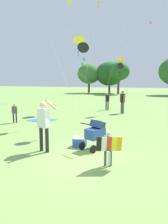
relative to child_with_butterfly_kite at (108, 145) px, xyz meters
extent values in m
plane|color=#75994C|center=(-0.87, 0.17, -0.61)|extent=(120.00, 120.00, 0.00)
cylinder|color=brown|center=(-10.99, 31.72, 0.28)|extent=(0.36, 0.36, 1.78)
ellipsoid|color=#387033|center=(-10.99, 31.72, 2.84)|extent=(4.17, 3.75, 3.54)
cylinder|color=brown|center=(-7.37, 32.35, 0.12)|extent=(0.36, 0.36, 1.45)
ellipsoid|color=#235623|center=(-7.37, 32.35, 2.82)|extent=(4.95, 4.46, 4.21)
cylinder|color=brown|center=(-5.31, 29.87, 0.55)|extent=(0.36, 0.36, 2.31)
ellipsoid|color=#235623|center=(-5.31, 29.87, 3.13)|extent=(3.56, 3.20, 3.02)
cylinder|color=#4C4C51|center=(0.06, 0.06, -0.36)|extent=(0.07, 0.07, 0.49)
cylinder|color=#4C4C51|center=(-0.09, 0.01, -0.36)|extent=(0.07, 0.07, 0.49)
cube|color=#2D8C4C|center=(-0.01, 0.04, 0.07)|extent=(0.25, 0.20, 0.37)
cylinder|color=beige|center=(0.11, 0.08, 0.05)|extent=(0.05, 0.05, 0.33)
cylinder|color=beige|center=(-0.14, -0.01, 0.05)|extent=(0.05, 0.05, 0.33)
sphere|color=beige|center=(-0.01, 0.04, 0.33)|extent=(0.13, 0.13, 0.13)
cube|color=#F4A319|center=(0.31, -0.04, 0.08)|extent=(0.18, 0.19, 0.43)
cube|color=yellow|center=(0.18, -0.08, 0.08)|extent=(0.18, 0.19, 0.43)
cube|color=red|center=(0.05, -0.13, 0.08)|extent=(0.18, 0.19, 0.43)
cube|color=white|center=(-0.08, -0.18, 0.08)|extent=(0.18, 0.19, 0.43)
cube|color=black|center=(-0.21, -0.23, 0.08)|extent=(0.18, 0.19, 0.43)
cube|color=white|center=(0.06, -0.15, -0.32)|extent=(0.08, 0.04, 0.36)
cylinder|color=#232328|center=(-2.45, 0.56, -0.19)|extent=(0.12, 0.12, 0.83)
cylinder|color=#232328|center=(-2.20, 0.50, -0.19)|extent=(0.12, 0.12, 0.83)
cube|color=silver|center=(-2.32, 0.53, 0.54)|extent=(0.41, 0.30, 0.62)
cylinder|color=beige|center=(-2.54, 0.58, 0.50)|extent=(0.09, 0.09, 0.56)
cylinder|color=beige|center=(-2.07, 0.61, 0.97)|extent=(0.20, 0.51, 0.39)
sphere|color=beige|center=(-2.32, 0.53, 0.98)|extent=(0.22, 0.22, 0.22)
cylinder|color=black|center=(-0.60, 1.72, -0.47)|extent=(0.16, 0.27, 0.28)
cylinder|color=black|center=(-1.18, 1.11, -0.47)|extent=(0.16, 0.27, 0.28)
cylinder|color=black|center=(-0.71, 0.89, -0.47)|extent=(0.16, 0.27, 0.28)
cube|color=#2D4C93|center=(-0.78, 1.35, -0.05)|extent=(0.67, 0.77, 0.36)
cube|color=navy|center=(-0.73, 1.46, 0.25)|extent=(0.55, 0.55, 0.35)
cylinder|color=black|center=(-0.98, 0.93, 0.35)|extent=(0.45, 0.24, 0.04)
cone|color=black|center=(-2.02, 3.58, 3.20)|extent=(0.58, 0.44, 0.44)
cube|color=green|center=(-1.98, 3.59, 2.70)|extent=(0.08, 0.04, 0.14)
cube|color=green|center=(-2.06, 3.59, 2.48)|extent=(0.09, 0.05, 0.14)
cylinder|color=silver|center=(-2.05, 2.13, 1.23)|extent=(0.06, 2.91, 3.67)
cube|color=#F4A319|center=(-2.25, 6.86, 6.11)|extent=(0.09, 0.09, 0.14)
cube|color=#F4A319|center=(-2.28, 6.85, 5.89)|extent=(0.08, 0.08, 0.14)
cylinder|color=silver|center=(-1.04, 6.06, 3.07)|extent=(2.46, 1.56, 7.35)
cube|color=yellow|center=(-1.45, 9.67, 3.13)|extent=(0.47, 0.49, 0.38)
cube|color=black|center=(-1.45, 9.67, 2.73)|extent=(0.47, 0.49, 0.38)
cube|color=black|center=(-1.48, 9.70, 2.29)|extent=(0.08, 0.06, 0.14)
cube|color=black|center=(-1.45, 9.68, 2.07)|extent=(0.07, 0.05, 0.14)
cylinder|color=silver|center=(-2.66, 8.15, 1.06)|extent=(2.45, 3.04, 3.33)
cone|color=yellow|center=(-4.49, 9.53, 4.65)|extent=(1.07, 1.04, 0.47)
cube|color=blue|center=(-4.48, 9.48, 3.99)|extent=(0.08, 0.07, 0.14)
cube|color=blue|center=(-4.54, 9.53, 3.77)|extent=(0.09, 0.07, 0.14)
cube|color=blue|center=(-4.52, 9.49, 3.55)|extent=(0.09, 0.08, 0.14)
cylinder|color=silver|center=(-3.35, 7.72, 1.91)|extent=(2.30, 3.63, 5.05)
cube|color=yellow|center=(-8.70, 17.81, 10.18)|extent=(0.51, 0.26, 0.49)
cube|color=red|center=(-0.05, 19.20, 7.72)|extent=(0.24, 0.32, 0.27)
cube|color=green|center=(-10.68, 21.62, 8.91)|extent=(0.27, 0.24, 0.26)
cylinder|color=#4C4C51|center=(-1.31, 9.80, -0.20)|extent=(0.12, 0.12, 0.80)
cylinder|color=#4C4C51|center=(-1.16, 9.60, -0.20)|extent=(0.12, 0.12, 0.80)
cube|color=black|center=(-1.24, 9.70, 0.50)|extent=(0.39, 0.41, 0.60)
cylinder|color=#A37556|center=(-1.37, 9.88, 0.46)|extent=(0.09, 0.09, 0.54)
cylinder|color=#A37556|center=(-1.11, 9.53, 0.46)|extent=(0.09, 0.09, 0.54)
sphere|color=#A37556|center=(-1.24, 9.70, 0.93)|extent=(0.21, 0.21, 0.21)
cylinder|color=#232328|center=(-2.61, 11.11, -0.27)|extent=(0.10, 0.10, 0.68)
cylinder|color=#232328|center=(-2.73, 10.93, -0.27)|extent=(0.10, 0.10, 0.68)
cube|color=black|center=(-2.67, 11.02, 0.33)|extent=(0.32, 0.35, 0.51)
cylinder|color=tan|center=(-2.57, 11.18, 0.30)|extent=(0.07, 0.07, 0.45)
cylinder|color=tan|center=(-2.77, 10.86, 0.30)|extent=(0.07, 0.07, 0.45)
sphere|color=tan|center=(-2.67, 11.02, 0.69)|extent=(0.18, 0.18, 0.18)
cylinder|color=#232328|center=(-6.28, 4.35, -0.34)|extent=(0.08, 0.08, 0.53)
cylinder|color=#232328|center=(-6.45, 4.31, -0.34)|extent=(0.08, 0.08, 0.53)
cube|color=#4C4C56|center=(-6.37, 4.33, 0.13)|extent=(0.26, 0.19, 0.40)
cylinder|color=tan|center=(-6.22, 4.36, 0.10)|extent=(0.06, 0.06, 0.36)
cylinder|color=tan|center=(-6.51, 4.29, 0.10)|extent=(0.06, 0.06, 0.36)
sphere|color=tan|center=(-6.37, 4.33, 0.41)|extent=(0.14, 0.14, 0.14)
cube|color=#3366B2|center=(-5.33, 5.51, -0.60)|extent=(1.55, 1.44, 0.02)
cube|color=#2D5BB7|center=(-1.38, 1.41, -0.46)|extent=(0.44, 0.32, 0.30)
cube|color=white|center=(-1.38, 1.41, -0.28)|extent=(0.45, 0.33, 0.05)
camera|label=1|loc=(1.29, -5.66, 1.80)|focal=34.73mm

